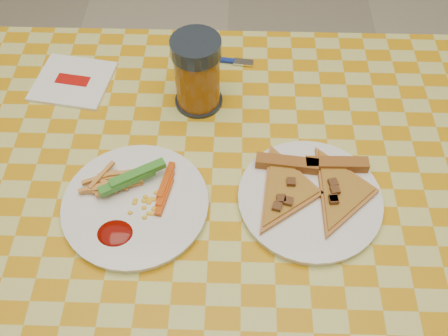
{
  "coord_description": "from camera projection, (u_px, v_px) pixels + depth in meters",
  "views": [
    {
      "loc": [
        0.03,
        -0.44,
        1.46
      ],
      "look_at": [
        0.02,
        0.06,
        0.78
      ],
      "focal_mm": 40.0,
      "sensor_mm": 36.0,
      "label": 1
    }
  ],
  "objects": [
    {
      "name": "napkin",
      "position": [
        73.0,
        81.0,
        0.99
      ],
      "size": [
        0.16,
        0.15,
        0.01
      ],
      "rotation": [
        0.0,
        0.0,
        -0.16
      ],
      "color": "white",
      "rests_on": "table"
    },
    {
      "name": "fork",
      "position": [
        223.0,
        60.0,
        1.02
      ],
      "size": [
        0.13,
        0.03,
        0.01
      ],
      "rotation": [
        0.0,
        0.0,
        -0.13
      ],
      "color": "navy",
      "rests_on": "table"
    },
    {
      "name": "drink_glass",
      "position": [
        197.0,
        74.0,
        0.9
      ],
      "size": [
        0.09,
        0.09,
        0.15
      ],
      "color": "black",
      "rests_on": "table"
    },
    {
      "name": "plate_right",
      "position": [
        310.0,
        200.0,
        0.82
      ],
      "size": [
        0.26,
        0.26,
        0.01
      ],
      "primitive_type": "cylinder",
      "rotation": [
        0.0,
        0.0,
        -0.14
      ],
      "color": "white",
      "rests_on": "table"
    },
    {
      "name": "fries_veggies",
      "position": [
        130.0,
        192.0,
        0.81
      ],
      "size": [
        0.17,
        0.16,
        0.04
      ],
      "color": "gold",
      "rests_on": "plate_left"
    },
    {
      "name": "pizza_slices",
      "position": [
        312.0,
        187.0,
        0.82
      ],
      "size": [
        0.23,
        0.22,
        0.02
      ],
      "color": "#B47337",
      "rests_on": "plate_right"
    },
    {
      "name": "plate_left",
      "position": [
        136.0,
        205.0,
        0.81
      ],
      "size": [
        0.27,
        0.27,
        0.01
      ],
      "primitive_type": "cylinder",
      "rotation": [
        0.0,
        0.0,
        0.15
      ],
      "color": "white",
      "rests_on": "table"
    },
    {
      "name": "table",
      "position": [
        212.0,
        225.0,
        0.88
      ],
      "size": [
        1.28,
        0.88,
        0.76
      ],
      "color": "silver",
      "rests_on": "ground"
    }
  ]
}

